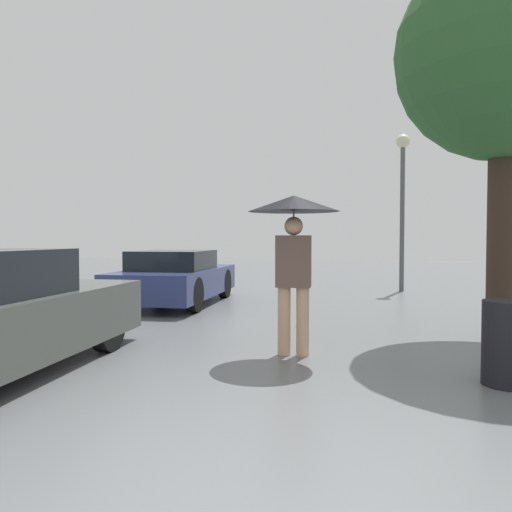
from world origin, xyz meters
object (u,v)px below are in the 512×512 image
(pedestrian, at_px, (294,229))
(parked_car_farthest, at_px, (176,278))
(trash_bin, at_px, (507,343))
(street_lamp, at_px, (403,184))
(tree, at_px, (504,55))

(pedestrian, xyz_separation_m, parked_car_farthest, (-2.89, 4.18, -0.95))
(trash_bin, bearing_deg, pedestrian, 157.78)
(parked_car_farthest, relative_size, trash_bin, 4.81)
(parked_car_farthest, bearing_deg, pedestrian, -55.33)
(pedestrian, bearing_deg, street_lamp, 74.58)
(pedestrian, xyz_separation_m, street_lamp, (2.08, 7.55, 1.29))
(tree, distance_m, street_lamp, 6.27)
(pedestrian, height_order, parked_car_farthest, pedestrian)
(pedestrian, relative_size, parked_car_farthest, 0.49)
(pedestrian, distance_m, parked_car_farthest, 5.17)
(pedestrian, distance_m, street_lamp, 7.94)
(tree, height_order, trash_bin, tree)
(parked_car_farthest, relative_size, street_lamp, 0.95)
(street_lamp, distance_m, trash_bin, 8.74)
(trash_bin, bearing_deg, street_lamp, 90.09)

